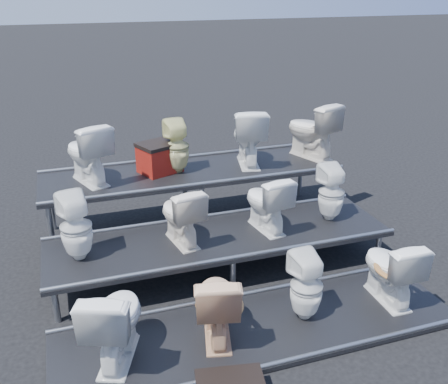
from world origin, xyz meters
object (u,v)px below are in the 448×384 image
object	(u,v)px
toilet_8	(87,153)
toilet_10	(248,136)
toilet_9	(177,147)
toilet_0	(115,321)
toilet_4	(76,227)
toilet_5	(181,215)
toilet_2	(306,286)
toilet_1	(216,303)
toilet_7	(331,193)
toilet_6	(266,202)
toilet_3	(390,269)
red_crate	(160,159)
toilet_11	(311,130)

from	to	relation	value
toilet_8	toilet_10	size ratio (longest dim) A/B	0.98
toilet_9	toilet_10	bearing A→B (deg)	177.39
toilet_0	toilet_4	distance (m)	1.37
toilet_5	toilet_2	bearing A→B (deg)	117.92
toilet_1	toilet_2	distance (m)	0.98
toilet_5	toilet_8	bearing A→B (deg)	-64.20
toilet_0	toilet_4	world-z (taller)	toilet_4
toilet_0	toilet_8	world-z (taller)	toilet_8
toilet_0	toilet_4	bearing A→B (deg)	-58.17
toilet_2	toilet_9	distance (m)	2.81
toilet_7	toilet_9	world-z (taller)	toilet_9
toilet_1	toilet_2	xyz separation A→B (m)	(0.98, 0.00, -0.01)
toilet_4	toilet_5	distance (m)	1.19
toilet_1	toilet_5	world-z (taller)	toilet_5
toilet_6	toilet_8	size ratio (longest dim) A/B	0.89
toilet_6	toilet_7	world-z (taller)	toilet_7
toilet_8	toilet_9	bearing A→B (deg)	159.55
toilet_10	toilet_1	bearing A→B (deg)	76.06
toilet_3	toilet_6	size ratio (longest dim) A/B	1.06
toilet_7	red_crate	size ratio (longest dim) A/B	1.42
toilet_3	toilet_6	bearing A→B (deg)	-52.52
toilet_7	toilet_10	size ratio (longest dim) A/B	0.88
toilet_2	toilet_1	bearing A→B (deg)	-3.47
toilet_5	toilet_7	world-z (taller)	toilet_7
toilet_4	toilet_11	xyz separation A→B (m)	(3.54, 1.30, 0.43)
toilet_0	toilet_2	size ratio (longest dim) A/B	1.11
toilet_1	toilet_9	distance (m)	2.73
toilet_2	red_crate	distance (m)	2.91
toilet_7	red_crate	distance (m)	2.41
toilet_8	toilet_5	bearing A→B (deg)	105.17
toilet_5	toilet_1	bearing A→B (deg)	81.30
toilet_1	toilet_6	bearing A→B (deg)	-115.35
toilet_9	red_crate	size ratio (longest dim) A/B	1.42
toilet_0	toilet_7	xyz separation A→B (m)	(2.96, 1.30, 0.35)
red_crate	toilet_11	bearing A→B (deg)	-24.36
toilet_7	toilet_8	distance (m)	3.24
toilet_2	toilet_11	size ratio (longest dim) A/B	0.89
toilet_10	red_crate	xyz separation A→B (m)	(-1.30, 0.08, -0.23)
toilet_2	toilet_7	bearing A→B (deg)	-130.86
toilet_7	toilet_11	bearing A→B (deg)	-103.01
toilet_1	toilet_8	size ratio (longest dim) A/B	0.95
toilet_3	toilet_6	distance (m)	1.65
toilet_9	toilet_11	xyz separation A→B (m)	(2.08, 0.00, 0.05)
toilet_3	red_crate	xyz separation A→B (m)	(-1.99, 2.68, 0.60)
toilet_3	toilet_10	world-z (taller)	toilet_10
toilet_2	toilet_5	world-z (taller)	toilet_5
toilet_9	toilet_1	bearing A→B (deg)	81.84
toilet_5	toilet_11	bearing A→B (deg)	-160.91
toilet_1	red_crate	size ratio (longest dim) A/B	1.50
toilet_4	toilet_5	world-z (taller)	toilet_4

